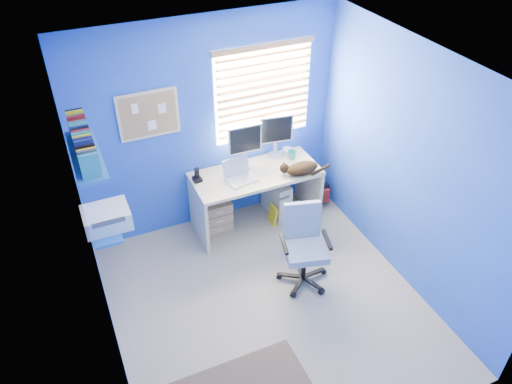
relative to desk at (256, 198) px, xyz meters
name	(u,v)px	position (x,y,z in m)	size (l,w,h in m)	color
floor	(268,305)	(-0.42, -1.26, -0.37)	(3.00, 3.20, 0.00)	tan
ceiling	(273,74)	(-0.42, -1.26, 2.13)	(3.00, 3.20, 0.00)	white
wall_back	(209,127)	(-0.42, 0.34, 0.88)	(3.00, 0.01, 2.50)	blue
wall_front	(377,351)	(-0.42, -2.86, 0.88)	(3.00, 0.01, 2.50)	blue
wall_left	(96,257)	(-1.92, -1.26, 0.88)	(0.01, 3.20, 2.50)	blue
wall_right	(410,170)	(1.08, -1.26, 0.88)	(0.01, 3.20, 2.50)	blue
desk	(256,198)	(0.00, 0.00, 0.00)	(1.48, 0.65, 0.74)	beige
laptop	(241,172)	(-0.21, -0.07, 0.48)	(0.33, 0.26, 0.22)	silver
monitor_left	(244,146)	(-0.06, 0.18, 0.64)	(0.40, 0.12, 0.54)	silver
monitor_right	(275,136)	(0.36, 0.24, 0.64)	(0.40, 0.12, 0.54)	silver
phone	(197,174)	(-0.67, 0.12, 0.45)	(0.09, 0.11, 0.17)	black
mug	(292,155)	(0.52, 0.10, 0.42)	(0.10, 0.09, 0.10)	teal
cd_spindle	(288,151)	(0.52, 0.22, 0.41)	(0.13, 0.13, 0.07)	silver
cat	(302,168)	(0.48, -0.22, 0.44)	(0.39, 0.20, 0.14)	black
tower_pc	(276,196)	(0.33, 0.11, -0.14)	(0.19, 0.44, 0.45)	beige
drawer_boxes	(216,214)	(-0.48, 0.11, -0.17)	(0.35, 0.28, 0.41)	tan
yellow_book	(273,215)	(0.19, -0.09, -0.25)	(0.03, 0.17, 0.24)	yellow
backpack	(320,192)	(0.92, 0.04, -0.21)	(0.28, 0.21, 0.33)	black
office_chair	(303,255)	(0.08, -1.06, -0.04)	(0.63, 0.63, 0.89)	black
window_blinds	(264,93)	(0.23, 0.31, 1.18)	(1.15, 0.05, 1.10)	white
corkboard	(149,115)	(-1.07, 0.33, 1.18)	(0.64, 0.02, 0.52)	beige
wall_shelves	(95,182)	(-1.77, -0.51, 1.06)	(0.42, 0.90, 1.05)	#2363B0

